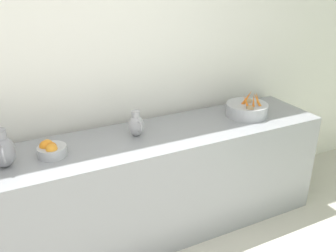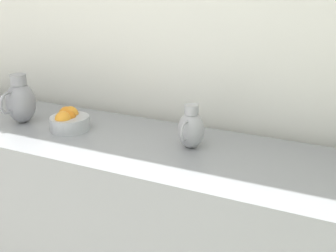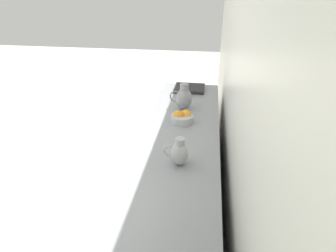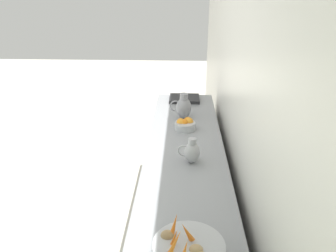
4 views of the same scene
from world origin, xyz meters
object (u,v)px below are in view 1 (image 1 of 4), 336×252
vegetable_colander (247,109)px  orange_bowl (51,149)px  metal_pitcher_tall (3,151)px  metal_pitcher_short (136,125)px

vegetable_colander → orange_bowl: bearing=-89.7°
vegetable_colander → orange_bowl: vegetable_colander is taller
orange_bowl → metal_pitcher_tall: bearing=-86.1°
vegetable_colander → metal_pitcher_tall: size_ratio=1.39×
vegetable_colander → metal_pitcher_tall: metal_pitcher_tall is taller
vegetable_colander → metal_pitcher_short: (-0.04, -1.00, 0.03)m
vegetable_colander → metal_pitcher_short: size_ratio=1.78×
vegetable_colander → metal_pitcher_tall: 1.91m
orange_bowl → vegetable_colander: bearing=90.3°
vegetable_colander → orange_bowl: 1.63m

